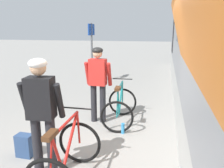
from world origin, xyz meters
TOP-DOWN VIEW (x-y plane):
  - ground_plane at (0.00, 0.00)m, footprint 80.00×80.00m
  - cyclist_near_in_dark at (-0.77, -0.93)m, footprint 0.64×0.36m
  - cyclist_far_in_red at (-0.57, 1.12)m, footprint 0.61×0.31m
  - bicycle_near_red at (-0.35, -1.08)m, footprint 0.75×1.10m
  - bicycle_far_teal at (-0.05, 1.13)m, footprint 0.79×1.12m
  - backpack_on_platform at (-1.36, -0.61)m, footprint 0.28×0.18m
  - water_bottle_near_the_bikes at (0.12, 0.63)m, footprint 0.07×0.07m
  - platform_sign_post at (-2.03, 4.96)m, footprint 0.08×0.70m

SIDE VIEW (x-z plane):
  - ground_plane at x=0.00m, z-range 0.00..0.00m
  - water_bottle_near_the_bikes at x=0.12m, z-range 0.00..0.23m
  - backpack_on_platform at x=-1.36m, z-range 0.00..0.40m
  - bicycle_near_red at x=-0.35m, z-range -0.09..0.89m
  - bicycle_far_teal at x=-0.05m, z-range -0.09..0.89m
  - cyclist_near_in_dark at x=-0.77m, z-range 0.17..1.94m
  - cyclist_far_in_red at x=-0.57m, z-range 0.17..1.94m
  - platform_sign_post at x=-2.03m, z-range 0.42..2.82m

